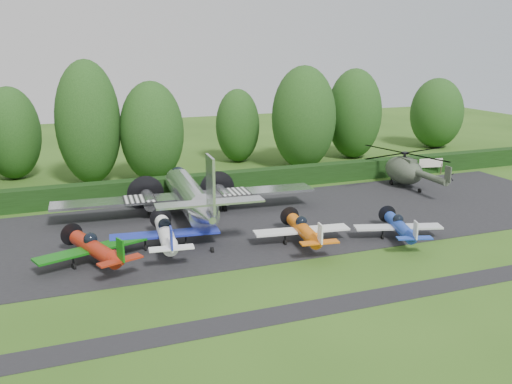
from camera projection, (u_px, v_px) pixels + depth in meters
name	position (u px, v px, depth m)	size (l,w,h in m)	color
ground	(264.00, 272.00, 37.80)	(160.00, 160.00, 0.00)	#2A4B15
apron	(218.00, 228.00, 46.82)	(70.00, 18.00, 0.01)	black
taxiway_verge	(303.00, 311.00, 32.39)	(70.00, 2.00, 0.00)	black
hedgerow	(185.00, 195.00, 56.74)	(90.00, 1.60, 2.00)	black
transport_plane	(191.00, 196.00, 48.60)	(22.99, 17.63, 7.37)	silver
light_plane_red	(95.00, 248.00, 38.62)	(7.80, 8.20, 3.00)	maroon
light_plane_white	(166.00, 234.00, 41.44)	(8.00, 8.41, 3.08)	white
light_plane_orange	(304.00, 230.00, 42.62)	(7.32, 7.69, 2.81)	#D9620C
light_plane_blue	(400.00, 227.00, 43.64)	(6.78, 7.12, 2.60)	#1B3CA7
helicopter	(404.00, 168.00, 59.81)	(11.37, 13.31, 3.66)	#374132
sign_board	(429.00, 164.00, 65.45)	(3.25, 0.12, 1.83)	#3F3326
tree_0	(11.00, 133.00, 62.34)	(6.29, 6.29, 10.21)	black
tree_3	(152.00, 132.00, 61.18)	(6.84, 6.84, 10.86)	black
tree_4	(354.00, 114.00, 73.71)	(7.05, 7.05, 11.57)	black
tree_5	(238.00, 126.00, 71.46)	(5.49, 5.49, 9.19)	black
tree_7	(437.00, 113.00, 81.27)	(7.46, 7.46, 9.89)	black
tree_8	(304.00, 118.00, 67.23)	(7.61, 7.61, 12.21)	black
tree_9	(88.00, 123.00, 59.97)	(6.77, 6.77, 13.13)	black
tree_10	(311.00, 119.00, 71.53)	(5.52, 5.52, 10.97)	black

